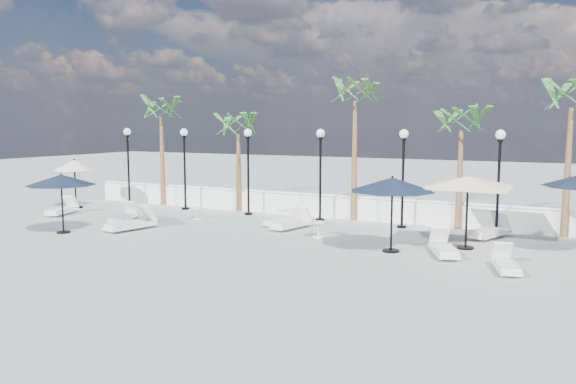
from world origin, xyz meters
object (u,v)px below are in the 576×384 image
at_px(lounger_4, 282,221).
at_px(parasol_navy_left, 61,180).
at_px(lounger_5, 490,231).
at_px(lounger_1, 62,210).
at_px(parasol_cream_sq_a, 468,177).
at_px(parasol_cream_small, 74,166).
at_px(parasol_navy_mid, 392,185).
at_px(lounger_0, 124,216).
at_px(lounger_7, 444,248).
at_px(lounger_2, 131,223).
at_px(lounger_3, 291,223).
at_px(lounger_6, 506,264).

bearing_deg(lounger_4, parasol_navy_left, -124.10).
bearing_deg(lounger_5, parasol_navy_left, -136.38).
xyz_separation_m(lounger_1, parasol_cream_sq_a, (17.30, 1.08, 2.12)).
distance_m(lounger_4, lounger_5, 7.82).
bearing_deg(lounger_5, parasol_cream_small, -155.44).
height_order(lounger_5, parasol_navy_mid, parasol_navy_mid).
relative_size(parasol_cream_sq_a, parasol_cream_small, 2.17).
xyz_separation_m(lounger_0, lounger_7, (13.19, -0.22, 0.01)).
bearing_deg(lounger_4, lounger_2, -125.04).
bearing_deg(parasol_navy_left, lounger_3, 32.38).
bearing_deg(parasol_navy_mid, lounger_4, 154.41).
xyz_separation_m(lounger_4, lounger_5, (7.73, 1.21, 0.06)).
distance_m(lounger_2, parasol_navy_mid, 10.14).
bearing_deg(parasol_cream_sq_a, lounger_2, -168.20).
xyz_separation_m(lounger_3, lounger_4, (-0.65, 0.46, -0.04)).
distance_m(lounger_0, parasol_cream_small, 5.41).
bearing_deg(lounger_2, parasol_cream_small, 166.25).
relative_size(lounger_7, parasol_cream_sq_a, 0.38).
bearing_deg(lounger_3, parasol_cream_sq_a, 7.97).
distance_m(lounger_4, lounger_6, 9.39).
xyz_separation_m(lounger_5, parasol_cream_sq_a, (-0.47, -2.19, 2.09)).
xyz_separation_m(lounger_2, parasol_cream_small, (-6.43, 3.19, 1.78)).
xyz_separation_m(lounger_4, lounger_6, (8.74, -3.42, 0.01)).
bearing_deg(lounger_0, lounger_6, -23.92).
xyz_separation_m(lounger_6, lounger_7, (-1.92, 1.12, 0.02)).
bearing_deg(lounger_7, lounger_1, 156.05).
height_order(lounger_3, lounger_7, lounger_3).
distance_m(lounger_2, lounger_3, 6.14).
bearing_deg(lounger_6, parasol_cream_small, 154.76).
distance_m(lounger_5, lounger_6, 4.74).
relative_size(lounger_3, parasol_navy_left, 0.80).
height_order(lounger_1, lounger_6, lounger_1).
distance_m(lounger_2, lounger_7, 11.58).
height_order(lounger_4, parasol_navy_left, parasol_navy_left).
bearing_deg(lounger_1, parasol_navy_mid, -17.58).
distance_m(lounger_2, lounger_4, 5.85).
bearing_deg(lounger_1, lounger_0, -16.39).
height_order(lounger_7, parasol_navy_left, parasol_navy_left).
bearing_deg(parasol_cream_small, lounger_5, 4.53).
bearing_deg(lounger_3, lounger_5, 25.75).
relative_size(lounger_3, parasol_cream_sq_a, 0.39).
distance_m(parasol_navy_mid, parasol_cream_sq_a, 2.55).
distance_m(lounger_0, parasol_navy_left, 3.43).
xyz_separation_m(lounger_4, parasol_navy_mid, (5.22, -2.50, 1.93)).
relative_size(lounger_7, parasol_navy_left, 0.77).
bearing_deg(lounger_7, lounger_2, 162.69).
xyz_separation_m(lounger_3, lounger_7, (6.18, -1.85, -0.01)).
height_order(lounger_5, lounger_6, lounger_5).
distance_m(lounger_6, parasol_navy_left, 15.50).
bearing_deg(parasol_navy_left, lounger_4, 37.46).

